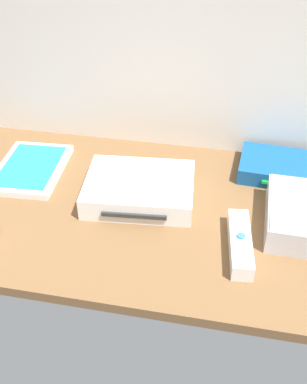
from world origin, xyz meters
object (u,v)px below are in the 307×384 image
Objects in this scene: remote_wand at (240,243)px; game_console at (139,189)px; game_case at (31,168)px; network_router at (283,168)px.

game_console is at bearing 145.38° from remote_wand.
game_case is 1.05× the size of network_router.
remote_wand is at bearing -104.04° from network_router.
network_router is 25.86cm from remote_wand.
game_case is 53.77cm from network_router.
network_router and remote_wand have the same top height.
game_console reaches higher than remote_wand.
remote_wand is at bearing -22.39° from game_case.
game_case is at bearing 154.97° from remote_wand.
game_console is at bearing -13.73° from game_case.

